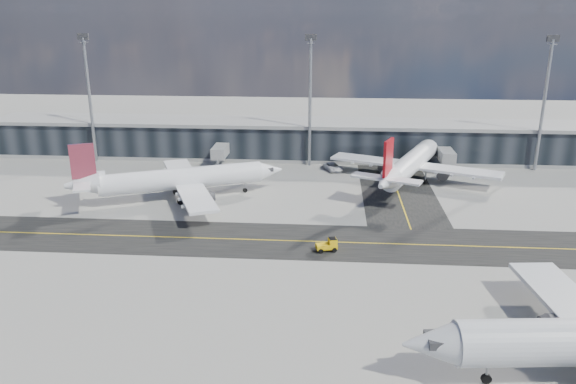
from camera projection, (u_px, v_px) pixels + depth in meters
name	position (u px, v px, depth m)	size (l,w,h in m)	color
ground	(296.00, 252.00, 82.50)	(300.00, 300.00, 0.00)	gray
taxiway_lanes	(324.00, 226.00, 92.39)	(180.00, 63.00, 0.03)	black
terminal_concourse	(311.00, 141.00, 133.27)	(152.00, 19.80, 8.80)	black
floodlight_masts	(310.00, 97.00, 123.11)	(102.50, 0.70, 28.90)	gray
airliner_af	(179.00, 179.00, 103.97)	(38.37, 33.16, 11.87)	white
airliner_redtail	(412.00, 163.00, 114.49)	(34.56, 39.97, 12.34)	white
baggage_tug	(328.00, 245.00, 82.50)	(3.36, 2.28, 1.93)	yellow
service_van	(333.00, 167.00, 123.54)	(2.81, 6.09, 1.69)	white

